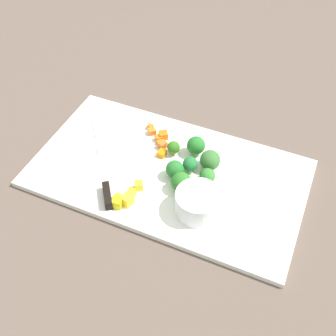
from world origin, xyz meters
The scene contains 23 objects.
ground_plane centered at (0.00, 0.00, 0.00)m, with size 4.00×4.00×0.00m, color brown.
cutting_board centered at (0.00, 0.00, 0.01)m, with size 0.54×0.30×0.01m, color white.
prep_bowl centered at (-0.09, 0.07, 0.03)m, with size 0.08×0.08×0.05m, color white.
chef_knife centered at (0.13, 0.04, 0.02)m, with size 0.21×0.28×0.02m.
carrot_dice_0 centered at (0.03, -0.04, 0.02)m, with size 0.01×0.02×0.01m, color orange.
carrot_dice_1 centered at (0.04, -0.06, 0.02)m, with size 0.02×0.01×0.01m, color orange.
carrot_dice_2 centered at (0.09, -0.10, 0.02)m, with size 0.01×0.01×0.01m, color orange.
carrot_dice_3 centered at (0.05, -0.06, 0.02)m, with size 0.01×0.01×0.01m, color orange.
carrot_dice_4 centered at (0.08, -0.09, 0.02)m, with size 0.02×0.01×0.01m, color orange.
carrot_dice_5 centered at (0.05, -0.09, 0.02)m, with size 0.02×0.02×0.01m, color orange.
carrot_dice_6 centered at (0.05, -0.07, 0.02)m, with size 0.01×0.01×0.01m, color orange.
pepper_dice_0 centered at (0.04, 0.10, 0.02)m, with size 0.02×0.02×0.02m, color yellow.
pepper_dice_1 centered at (0.05, 0.12, 0.02)m, with size 0.02×0.02×0.02m, color yellow.
pepper_dice_2 centered at (0.06, 0.10, 0.02)m, with size 0.01×0.01×0.01m, color yellow.
pepper_dice_3 centered at (0.04, 0.08, 0.02)m, with size 0.01×0.01×0.02m, color yellow.
pepper_dice_4 centered at (0.03, 0.06, 0.02)m, with size 0.02×0.02×0.02m, color yellow.
broccoli_floret_0 centered at (-0.03, -0.07, 0.03)m, with size 0.04×0.04×0.04m.
broccoli_floret_1 centered at (0.01, -0.05, 0.03)m, with size 0.03×0.03×0.03m.
broccoli_floret_2 centered at (-0.07, -0.04, 0.03)m, with size 0.04×0.04×0.04m.
broccoli_floret_3 centered at (-0.02, 0.01, 0.03)m, with size 0.04×0.04×0.04m.
broccoli_floret_4 centered at (-0.08, -0.01, 0.03)m, with size 0.03×0.03×0.03m.
broccoli_floret_5 centered at (-0.04, -0.02, 0.03)m, with size 0.03×0.03×0.04m.
broccoli_floret_6 centered at (-0.04, 0.03, 0.03)m, with size 0.04×0.04×0.04m.
Camera 1 is at (-0.22, 0.51, 0.64)m, focal length 44.54 mm.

